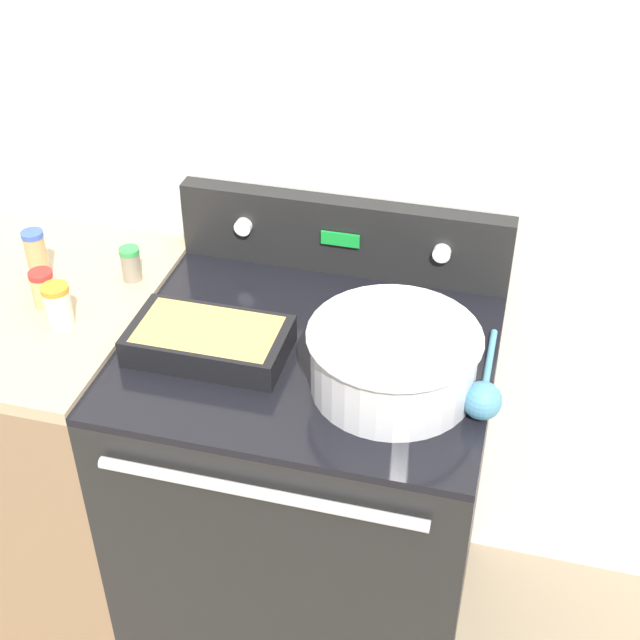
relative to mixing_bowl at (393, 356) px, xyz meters
The scene contains 11 objects.
kitchen_wall 0.56m from the mixing_bowl, 113.06° to the left, with size 8.00×0.05×2.50m.
stove_range 0.56m from the mixing_bowl, 156.60° to the left, with size 0.77×0.70×0.90m.
control_panel 0.44m from the mixing_bowl, 116.17° to the left, with size 0.77×0.07×0.18m.
side_counter 1.03m from the mixing_bowl, behind, with size 0.62×0.67×0.91m.
mixing_bowl is the anchor object (origin of this frame).
casserole_dish 0.39m from the mixing_bowl, behind, with size 0.32×0.18×0.06m.
ladle 0.19m from the mixing_bowl, ahead, with size 0.07×0.30×0.07m.
spice_jar_green_cap 0.68m from the mixing_bowl, 161.82° to the left, with size 0.05×0.05×0.08m.
spice_jar_orange_cap 0.72m from the mixing_bowl, behind, with size 0.06×0.06×0.10m.
spice_jar_red_cap 0.79m from the mixing_bowl, behind, with size 0.05×0.05×0.08m.
spice_jar_blue_cap 0.86m from the mixing_bowl, 169.52° to the left, with size 0.05×0.05×0.13m.
Camera 1 is at (0.39, -1.09, 2.04)m, focal length 50.00 mm.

